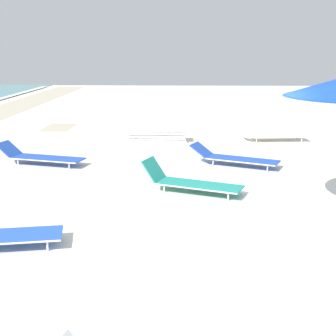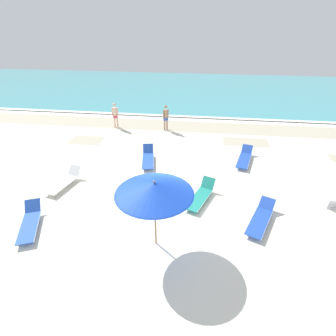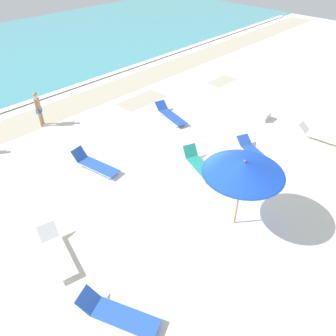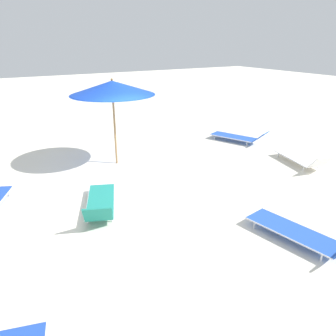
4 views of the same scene
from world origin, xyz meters
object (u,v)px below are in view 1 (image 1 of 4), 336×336
object	(u,v)px
sun_lounger_near_water_left	(270,135)
sun_lounger_mid_beach_solo	(234,158)
sun_lounger_mid_beach_pair_b	(190,182)
lounger_stack	(157,135)
sun_lounger_near_water_right	(40,156)

from	to	relation	value
sun_lounger_near_water_left	sun_lounger_mid_beach_solo	distance (m)	3.67
sun_lounger_mid_beach_pair_b	sun_lounger_mid_beach_solo	bearing A→B (deg)	-5.15
lounger_stack	sun_lounger_near_water_left	bearing A→B (deg)	-90.21
lounger_stack	sun_lounger_near_water_right	world-z (taller)	sun_lounger_near_water_right
lounger_stack	sun_lounger_near_water_left	distance (m)	3.68
sun_lounger_mid_beach_solo	sun_lounger_mid_beach_pair_b	world-z (taller)	sun_lounger_mid_beach_pair_b
sun_lounger_near_water_right	sun_lounger_mid_beach_pair_b	xyz separation A→B (m)	(-2.31, -3.84, 0.01)
sun_lounger_near_water_right	lounger_stack	bearing A→B (deg)	-27.48
sun_lounger_mid_beach_solo	sun_lounger_mid_beach_pair_b	size ratio (longest dim) A/B	1.07
sun_lounger_near_water_right	sun_lounger_mid_beach_solo	distance (m)	5.02
sun_lounger_near_water_left	sun_lounger_mid_beach_solo	size ratio (longest dim) A/B	1.02
lounger_stack	sun_lounger_mid_beach_pair_b	distance (m)	5.55
lounger_stack	sun_lounger_near_water_left	world-z (taller)	sun_lounger_near_water_left
sun_lounger_mid_beach_solo	sun_lounger_mid_beach_pair_b	bearing A→B (deg)	177.29
sun_lounger_near_water_right	sun_lounger_mid_beach_pair_b	size ratio (longest dim) A/B	1.10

